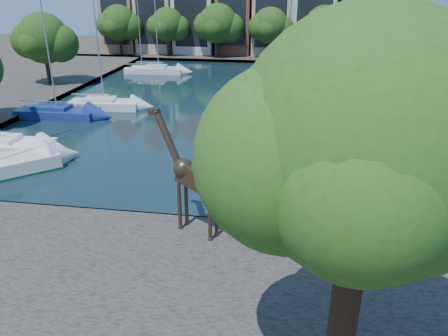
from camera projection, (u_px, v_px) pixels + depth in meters
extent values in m
plane|color=#38332B|center=(171.00, 222.00, 22.37)|extent=(160.00, 160.00, 0.00)
cube|color=black|center=(233.00, 103.00, 44.17)|extent=(38.00, 50.00, 0.08)
cube|color=#4C4942|center=(120.00, 312.00, 15.91)|extent=(50.00, 14.00, 0.50)
cube|color=#4C4942|center=(259.00, 54.00, 73.18)|extent=(60.00, 16.00, 0.50)
cube|color=#4C4942|center=(7.00, 93.00, 47.61)|extent=(14.00, 52.00, 0.50)
cylinder|color=#332114|center=(345.00, 305.00, 11.86)|extent=(0.80, 0.80, 5.50)
sphere|color=#294F16|center=(367.00, 144.00, 10.03)|extent=(6.40, 6.40, 6.40)
sphere|color=#294F16|center=(446.00, 169.00, 10.28)|extent=(4.80, 4.80, 4.80)
sphere|color=#294F16|center=(289.00, 159.00, 10.04)|extent=(4.48, 4.48, 4.48)
cube|color=#997353|center=(125.00, 16.00, 74.16)|extent=(5.39, 9.00, 11.00)
cube|color=black|center=(115.00, 18.00, 70.09)|extent=(4.40, 0.05, 8.25)
cube|color=#BBAD90|center=(159.00, 12.00, 73.02)|extent=(5.88, 9.00, 12.50)
cube|color=black|center=(150.00, 14.00, 68.95)|extent=(4.80, 0.05, 9.38)
cube|color=silver|center=(197.00, 19.00, 72.50)|extent=(6.37, 9.00, 10.50)
cube|color=black|center=(191.00, 21.00, 68.43)|extent=(5.20, 0.05, 7.88)
cube|color=brown|center=(236.00, 11.00, 71.09)|extent=(5.39, 9.00, 13.00)
cube|color=black|center=(232.00, 13.00, 67.02)|extent=(4.40, 0.05, 9.75)
cube|color=tan|center=(272.00, 16.00, 70.54)|extent=(5.88, 9.00, 11.50)
cube|color=black|center=(271.00, 18.00, 66.47)|extent=(4.80, 0.05, 8.62)
cube|color=beige|center=(313.00, 15.00, 69.53)|extent=(6.37, 9.00, 12.00)
cube|color=black|center=(314.00, 17.00, 65.45)|extent=(5.20, 0.05, 9.00)
cube|color=brown|center=(355.00, 21.00, 68.90)|extent=(5.39, 9.00, 10.50)
cube|color=black|center=(358.00, 23.00, 64.83)|extent=(4.40, 0.05, 7.88)
cylinder|color=#332114|center=(121.00, 44.00, 70.55)|extent=(0.50, 0.50, 3.20)
sphere|color=#183F12|center=(119.00, 23.00, 69.27)|extent=(5.60, 5.60, 5.60)
sphere|color=#183F12|center=(130.00, 27.00, 69.52)|extent=(4.20, 4.20, 4.20)
sphere|color=#183F12|center=(109.00, 25.00, 69.23)|extent=(3.92, 3.92, 3.92)
cylinder|color=#332114|center=(169.00, 45.00, 69.43)|extent=(0.50, 0.50, 3.20)
sphere|color=#183F12|center=(168.00, 24.00, 68.19)|extent=(5.20, 5.20, 5.20)
sphere|color=#183F12|center=(178.00, 28.00, 68.44)|extent=(3.90, 3.90, 3.90)
sphere|color=#183F12|center=(158.00, 26.00, 68.13)|extent=(3.64, 3.64, 3.64)
cylinder|color=#332114|center=(218.00, 46.00, 68.30)|extent=(0.50, 0.50, 3.20)
sphere|color=#183F12|center=(218.00, 24.00, 66.96)|extent=(6.00, 6.00, 6.00)
sphere|color=#183F12|center=(230.00, 28.00, 67.22)|extent=(4.50, 4.50, 4.50)
sphere|color=#183F12|center=(207.00, 26.00, 66.95)|extent=(4.20, 4.20, 4.20)
cylinder|color=#332114|center=(269.00, 47.00, 67.17)|extent=(0.50, 0.50, 3.20)
sphere|color=#183F12|center=(270.00, 25.00, 65.91)|extent=(5.40, 5.40, 5.40)
sphere|color=#183F12|center=(281.00, 29.00, 66.16)|extent=(4.05, 4.05, 4.05)
sphere|color=#183F12|center=(260.00, 27.00, 65.86)|extent=(3.78, 3.78, 3.78)
cylinder|color=#332114|center=(322.00, 48.00, 66.04)|extent=(0.50, 0.50, 3.20)
sphere|color=#183F12|center=(324.00, 25.00, 64.73)|extent=(5.80, 5.80, 5.80)
sphere|color=#183F12|center=(336.00, 29.00, 64.99)|extent=(4.35, 4.35, 4.35)
sphere|color=#183F12|center=(313.00, 28.00, 64.71)|extent=(4.06, 4.06, 4.06)
cylinder|color=#332114|center=(377.00, 50.00, 64.91)|extent=(0.50, 0.50, 3.20)
sphere|color=#183F12|center=(380.00, 27.00, 63.68)|extent=(5.20, 5.20, 5.20)
sphere|color=#183F12|center=(390.00, 31.00, 63.93)|extent=(3.90, 3.90, 3.90)
sphere|color=#183F12|center=(370.00, 29.00, 63.62)|extent=(3.64, 3.64, 3.64)
cylinder|color=#332114|center=(48.00, 69.00, 50.06)|extent=(0.54, 0.54, 3.40)
sphere|color=#183F12|center=(44.00, 38.00, 48.74)|extent=(5.60, 5.60, 5.60)
sphere|color=#183F12|center=(60.00, 43.00, 48.99)|extent=(4.20, 4.20, 4.20)
sphere|color=#183F12|center=(29.00, 41.00, 48.70)|extent=(3.92, 3.92, 3.92)
cylinder|color=#3B2C1D|center=(180.00, 206.00, 20.42)|extent=(0.18, 0.18, 2.34)
cylinder|color=#3B2C1D|center=(186.00, 202.00, 20.79)|extent=(0.18, 0.18, 2.34)
cylinder|color=#3B2C1D|center=(210.00, 217.00, 19.47)|extent=(0.18, 0.18, 2.34)
cylinder|color=#3B2C1D|center=(216.00, 213.00, 19.84)|extent=(0.18, 0.18, 2.34)
cube|color=#3B2C1D|center=(198.00, 179.00, 19.49)|extent=(2.30, 1.56, 1.37)
cylinder|color=#3B2C1D|center=(168.00, 140.00, 19.77)|extent=(1.49, 0.97, 2.42)
cube|color=#3B2C1D|center=(154.00, 112.00, 19.73)|extent=(0.67, 0.47, 0.37)
cube|color=white|center=(2.00, 145.00, 31.29)|extent=(7.31, 2.68, 1.03)
cube|color=white|center=(1.00, 140.00, 31.16)|extent=(3.21, 1.84, 0.57)
cube|color=navy|center=(57.00, 112.00, 39.28)|extent=(7.27, 2.61, 0.99)
cube|color=navy|center=(57.00, 108.00, 39.15)|extent=(3.19, 1.81, 0.55)
cylinder|color=#B2B2B7|center=(48.00, 50.00, 37.13)|extent=(0.13, 0.13, 10.38)
cube|color=silver|center=(104.00, 104.00, 42.02)|extent=(6.85, 2.96, 0.97)
cube|color=silver|center=(104.00, 100.00, 41.89)|extent=(3.06, 1.90, 0.54)
cylinder|color=#B2B2B7|center=(97.00, 38.00, 39.62)|extent=(0.13, 0.13, 11.68)
cube|color=silver|center=(159.00, 69.00, 58.44)|extent=(6.52, 2.33, 0.99)
cube|color=silver|center=(159.00, 67.00, 58.31)|extent=(2.86, 1.61, 0.55)
cylinder|color=#B2B2B7|center=(156.00, 31.00, 56.49)|extent=(0.13, 0.13, 9.40)
cube|color=silver|center=(142.00, 70.00, 58.61)|extent=(5.06, 2.86, 0.85)
cube|color=silver|center=(142.00, 68.00, 58.50)|extent=(2.33, 1.68, 0.47)
cylinder|color=#B2B2B7|center=(140.00, 35.00, 56.86)|extent=(0.11, 0.11, 8.46)
cube|color=silver|center=(420.00, 162.00, 28.54)|extent=(5.66, 3.36, 0.83)
cube|color=silver|center=(420.00, 158.00, 28.43)|extent=(2.62, 1.94, 0.46)
cylinder|color=#B2B2B7|center=(435.00, 84.00, 26.52)|extent=(0.11, 0.11, 9.83)
cube|color=navy|center=(367.00, 128.00, 35.25)|extent=(7.55, 4.67, 0.86)
cube|color=navy|center=(368.00, 124.00, 35.14)|extent=(3.52, 2.66, 0.48)
cylinder|color=#B2B2B7|center=(376.00, 65.00, 33.29)|extent=(0.11, 0.11, 9.55)
cube|color=silver|center=(357.00, 107.00, 41.17)|extent=(5.82, 3.73, 0.80)
cube|color=silver|center=(358.00, 104.00, 41.06)|extent=(2.72, 2.10, 0.45)
cylinder|color=#B2B2B7|center=(362.00, 68.00, 39.73)|extent=(0.11, 0.11, 6.87)
cube|color=silver|center=(373.00, 84.00, 50.11)|extent=(5.65, 3.23, 0.89)
cube|color=silver|center=(373.00, 82.00, 49.99)|extent=(2.60, 1.89, 0.50)
cylinder|color=#B2B2B7|center=(378.00, 48.00, 48.49)|extent=(0.12, 0.12, 7.74)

